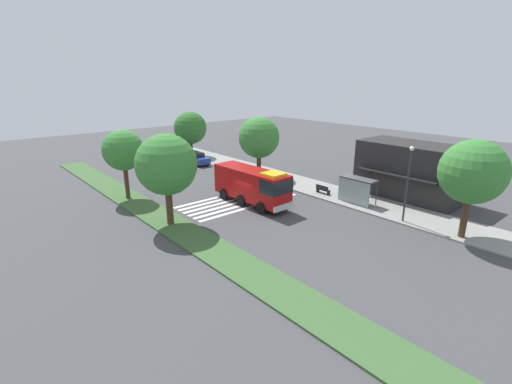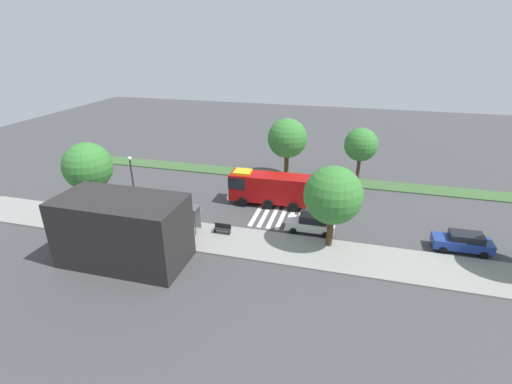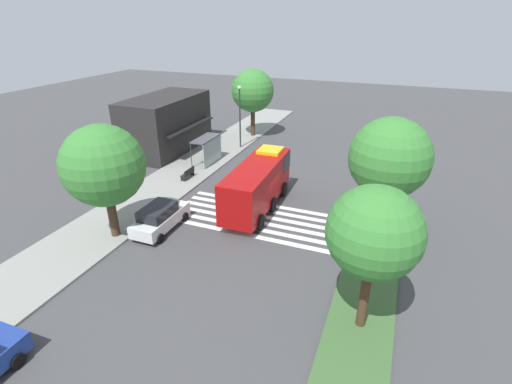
# 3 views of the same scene
# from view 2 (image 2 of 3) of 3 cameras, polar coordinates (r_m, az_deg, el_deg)

# --- Properties ---
(ground_plane) EXTENTS (120.00, 120.00, 0.00)m
(ground_plane) POSITION_cam_2_polar(r_m,az_deg,el_deg) (41.33, 1.93, -1.54)
(ground_plane) COLOR #424244
(sidewalk) EXTENTS (60.00, 5.01, 0.14)m
(sidewalk) POSITION_cam_2_polar(r_m,az_deg,el_deg) (33.48, -1.68, -7.83)
(sidewalk) COLOR gray
(sidewalk) RESTS_ON ground_plane
(median_strip) EXTENTS (60.00, 3.00, 0.14)m
(median_strip) POSITION_cam_2_polar(r_m,az_deg,el_deg) (48.65, 4.12, 2.45)
(median_strip) COLOR #3D6033
(median_strip) RESTS_ON ground_plane
(crosswalk) EXTENTS (4.95, 11.96, 0.01)m
(crosswalk) POSITION_cam_2_polar(r_m,az_deg,el_deg) (41.01, 4.31, -1.80)
(crosswalk) COLOR silver
(crosswalk) RESTS_ON ground_plane
(fire_truck) EXTENTS (8.93, 2.95, 3.69)m
(fire_truck) POSITION_cam_2_polar(r_m,az_deg,el_deg) (40.03, 1.69, 0.75)
(fire_truck) COLOR #A50C0C
(fire_truck) RESTS_ON ground_plane
(parked_car_mid) EXTENTS (4.78, 2.05, 1.72)m
(parked_car_mid) POSITION_cam_2_polar(r_m,az_deg,el_deg) (36.64, 29.29, -6.72)
(parked_car_mid) COLOR navy
(parked_car_mid) RESTS_ON ground_plane
(parked_car_east) EXTENTS (4.55, 2.07, 1.80)m
(parked_car_east) POSITION_cam_2_polar(r_m,az_deg,el_deg) (35.33, 8.56, -4.75)
(parked_car_east) COLOR silver
(parked_car_east) RESTS_ON ground_plane
(bus_stop_shelter) EXTENTS (3.50, 1.40, 2.46)m
(bus_stop_shelter) POSITION_cam_2_polar(r_m,az_deg,el_deg) (35.68, -11.33, -2.91)
(bus_stop_shelter) COLOR #4C4C51
(bus_stop_shelter) RESTS_ON sidewalk
(bench_near_shelter) EXTENTS (1.60, 0.50, 0.90)m
(bench_near_shelter) POSITION_cam_2_polar(r_m,az_deg,el_deg) (34.81, -5.20, -5.63)
(bench_near_shelter) COLOR black
(bench_near_shelter) RESTS_ON sidewalk
(street_lamp) EXTENTS (0.36, 0.36, 6.44)m
(street_lamp) POSITION_cam_2_polar(r_m,az_deg,el_deg) (38.12, -18.44, 1.41)
(street_lamp) COLOR #2D2D30
(street_lamp) RESTS_ON sidewalk
(storefront_building) EXTENTS (10.11, 5.85, 5.60)m
(storefront_building) POSITION_cam_2_polar(r_m,az_deg,el_deg) (31.71, -19.84, -5.59)
(storefront_building) COLOR #282626
(storefront_building) RESTS_ON ground_plane
(sidewalk_tree_west) EXTENTS (4.97, 4.97, 7.29)m
(sidewalk_tree_west) POSITION_cam_2_polar(r_m,az_deg,el_deg) (31.50, 11.81, -0.52)
(sidewalk_tree_west) COLOR #47301E
(sidewalk_tree_west) RESTS_ON sidewalk
(sidewalk_tree_east) EXTENTS (4.76, 4.76, 7.54)m
(sidewalk_tree_east) POSITION_cam_2_polar(r_m,az_deg,el_deg) (40.03, -24.53, 3.56)
(sidewalk_tree_east) COLOR #47301E
(sidewalk_tree_east) RESTS_ON sidewalk
(median_tree_far_west) EXTENTS (4.00, 4.00, 6.93)m
(median_tree_far_west) POSITION_cam_2_polar(r_m,az_deg,el_deg) (46.38, 15.89, 7.02)
(median_tree_far_west) COLOR #47301E
(median_tree_far_west) RESTS_ON median_strip
(median_tree_west) EXTENTS (4.96, 4.96, 7.56)m
(median_tree_west) POSITION_cam_2_polar(r_m,az_deg,el_deg) (46.99, 4.85, 8.24)
(median_tree_west) COLOR #47301E
(median_tree_west) RESTS_ON median_strip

